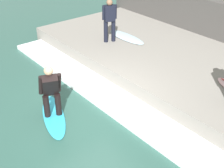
# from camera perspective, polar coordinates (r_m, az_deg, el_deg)

# --- Properties ---
(ground_plane) EXTENTS (28.00, 28.00, 0.00)m
(ground_plane) POSITION_cam_1_polar(r_m,az_deg,el_deg) (8.30, -3.17, -5.48)
(ground_plane) COLOR #2D564C
(concrete_ledge) EXTENTS (4.40, 11.14, 0.55)m
(concrete_ledge) POSITION_cam_1_polar(r_m,az_deg,el_deg) (10.26, 12.47, 3.03)
(concrete_ledge) COLOR gray
(concrete_ledge) RESTS_ON ground_plane
(wave_foam_crest) EXTENTS (1.01, 10.58, 0.14)m
(wave_foam_crest) POSITION_cam_1_polar(r_m,az_deg,el_deg) (8.64, 0.80, -3.29)
(wave_foam_crest) COLOR white
(wave_foam_crest) RESTS_ON ground_plane
(surfboard_riding) EXTENTS (1.26, 2.06, 0.06)m
(surfboard_riding) POSITION_cam_1_polar(r_m,az_deg,el_deg) (8.32, -10.62, -5.72)
(surfboard_riding) COLOR #2DADD1
(surfboard_riding) RESTS_ON ground_plane
(surfer_riding) EXTENTS (0.53, 0.57, 1.41)m
(surfer_riding) POSITION_cam_1_polar(r_m,az_deg,el_deg) (7.88, -11.17, -0.95)
(surfer_riding) COLOR black
(surfer_riding) RESTS_ON surfboard_riding
(surfer_waiting_far) EXTENTS (0.48, 0.36, 1.51)m
(surfer_waiting_far) POSITION_cam_1_polar(r_m,az_deg,el_deg) (10.98, -0.45, 11.92)
(surfer_waiting_far) COLOR black
(surfer_waiting_far) RESTS_ON concrete_ledge
(surfboard_waiting_far) EXTENTS (0.60, 1.78, 0.06)m
(surfboard_waiting_far) POSITION_cam_1_polar(r_m,az_deg,el_deg) (11.58, 2.65, 8.58)
(surfboard_waiting_far) COLOR silver
(surfboard_waiting_far) RESTS_ON concrete_ledge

